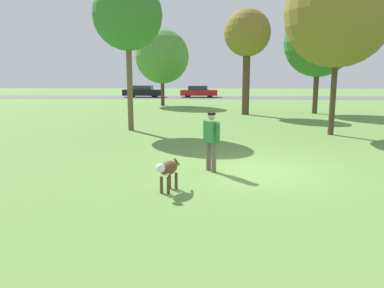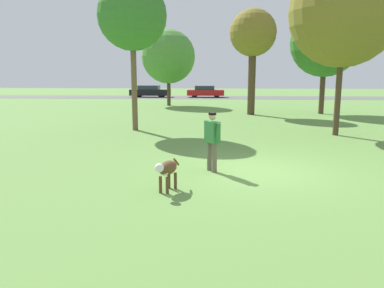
% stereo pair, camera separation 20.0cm
% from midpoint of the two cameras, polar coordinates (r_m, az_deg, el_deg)
% --- Properties ---
extents(ground_plane, '(120.00, 120.00, 0.00)m').
position_cam_midpoint_polar(ground_plane, '(10.17, 10.28, -4.11)').
color(ground_plane, '#608C42').
extents(far_road_strip, '(120.00, 6.00, 0.01)m').
position_cam_midpoint_polar(far_road_strip, '(42.36, 5.50, 7.07)').
color(far_road_strip, '#5B5B59').
rests_on(far_road_strip, ground_plane).
extents(person, '(0.46, 0.67, 1.57)m').
position_cam_midpoint_polar(person, '(9.84, 3.67, 1.10)').
color(person, '#665B4C').
rests_on(person, ground_plane).
extents(dog, '(0.51, 0.98, 0.71)m').
position_cam_midpoint_polar(dog, '(8.20, -3.14, -3.89)').
color(dog, brown).
rests_on(dog, ground_plane).
extents(frisbee, '(0.23, 0.23, 0.02)m').
position_cam_midpoint_polar(frisbee, '(10.41, -2.31, -3.55)').
color(frisbee, yellow).
rests_on(frisbee, ground_plane).
extents(tree_mid_center, '(2.91, 2.91, 6.55)m').
position_cam_midpoint_polar(tree_mid_center, '(24.49, 9.52, 16.15)').
color(tree_mid_center, '#4C3826').
rests_on(tree_mid_center, ground_plane).
extents(tree_far_left, '(4.34, 4.34, 6.15)m').
position_cam_midpoint_polar(tree_far_left, '(31.25, -3.43, 13.14)').
color(tree_far_left, '#4C3826').
rests_on(tree_far_left, ground_plane).
extents(tree_near_right, '(4.40, 4.40, 7.21)m').
position_cam_midpoint_polar(tree_near_right, '(17.12, 22.47, 18.05)').
color(tree_near_right, '#4C3826').
rests_on(tree_near_right, ground_plane).
extents(tree_far_right, '(4.40, 4.40, 6.78)m').
position_cam_midpoint_polar(tree_far_right, '(26.12, 19.85, 14.38)').
color(tree_far_right, '#4C3826').
rests_on(tree_far_right, ground_plane).
extents(tree_near_left, '(3.07, 3.07, 6.64)m').
position_cam_midpoint_polar(tree_near_left, '(17.60, -8.75, 18.72)').
color(tree_near_left, brown).
rests_on(tree_near_left, ground_plane).
extents(parked_car_black, '(4.55, 1.85, 1.32)m').
position_cam_midpoint_polar(parked_car_black, '(43.20, -6.29, 7.98)').
color(parked_car_black, black).
rests_on(parked_car_black, ground_plane).
extents(parked_car_red, '(4.15, 1.89, 1.30)m').
position_cam_midpoint_polar(parked_car_red, '(42.61, 2.22, 7.99)').
color(parked_car_red, red).
rests_on(parked_car_red, ground_plane).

